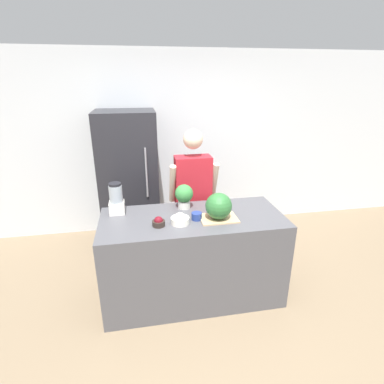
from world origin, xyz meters
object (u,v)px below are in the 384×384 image
object	(u,v)px
person	(193,199)
bowl_cream	(180,220)
watermelon	(219,206)
refrigerator	(129,179)
blender	(116,199)
potted_plant	(184,195)
bowl_small_blue	(197,216)
bowl_cherries	(159,222)

from	to	relation	value
person	bowl_cream	size ratio (longest dim) A/B	9.69
person	watermelon	distance (m)	0.72
watermelon	refrigerator	bearing A→B (deg)	121.03
person	blender	xyz separation A→B (m)	(-0.85, -0.35, 0.20)
person	potted_plant	distance (m)	0.43
bowl_cream	blender	distance (m)	0.70
bowl_cream	potted_plant	bearing A→B (deg)	75.02
bowl_small_blue	potted_plant	xyz separation A→B (m)	(-0.08, 0.30, 0.11)
bowl_cream	bowl_small_blue	bearing A→B (deg)	18.55
blender	potted_plant	size ratio (longest dim) A/B	1.25
watermelon	blender	distance (m)	1.03
refrigerator	watermelon	bearing A→B (deg)	-58.97
bowl_cream	blender	world-z (taller)	blender
watermelon	bowl_cream	xyz separation A→B (m)	(-0.38, -0.02, -0.10)
bowl_cherries	bowl_cream	size ratio (longest dim) A/B	0.68
bowl_cream	bowl_small_blue	xyz separation A→B (m)	(0.17, 0.06, -0.01)
blender	potted_plant	world-z (taller)	blender
watermelon	blender	bearing A→B (deg)	161.15
bowl_cherries	watermelon	bearing A→B (deg)	2.88
person	bowl_cherries	xyz separation A→B (m)	(-0.46, -0.71, 0.09)
refrigerator	bowl_cream	distance (m)	1.55
refrigerator	bowl_cherries	xyz separation A→B (m)	(0.29, -1.48, 0.05)
person	blender	distance (m)	0.94
refrigerator	bowl_cherries	world-z (taller)	refrigerator
refrigerator	bowl_cream	bearing A→B (deg)	-71.40
bowl_cream	potted_plant	size ratio (longest dim) A/B	0.68
bowl_cherries	bowl_cream	world-z (taller)	bowl_cream
bowl_small_blue	blender	xyz separation A→B (m)	(-0.76, 0.29, 0.11)
potted_plant	blender	bearing A→B (deg)	-179.63
bowl_cream	blender	bearing A→B (deg)	149.47
person	bowl_small_blue	world-z (taller)	person
refrigerator	bowl_small_blue	bearing A→B (deg)	-64.76
bowl_cream	bowl_cherries	bearing A→B (deg)	-177.10
potted_plant	refrigerator	bearing A→B (deg)	117.90
blender	potted_plant	xyz separation A→B (m)	(0.69, 0.00, -0.01)
bowl_cherries	potted_plant	xyz separation A→B (m)	(0.30, 0.37, 0.11)
watermelon	bowl_small_blue	bearing A→B (deg)	169.47
bowl_cream	bowl_small_blue	distance (m)	0.18
person	bowl_small_blue	distance (m)	0.66
potted_plant	watermelon	bearing A→B (deg)	-49.98
refrigerator	bowl_small_blue	distance (m)	1.56
bowl_cherries	bowl_small_blue	world-z (taller)	bowl_cherries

